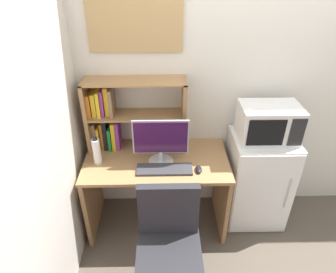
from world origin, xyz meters
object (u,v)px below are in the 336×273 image
object	(u,v)px
monitor	(161,141)
computer_mouse	(199,169)
hutch_bookshelf	(119,115)
mini_fridge	(257,180)
water_bottle	(97,151)
wall_corkboard	(135,25)
desk_chair	(169,255)
keyboard	(164,169)
microwave	(269,123)

from	to	relation	value
monitor	computer_mouse	xyz separation A→B (m)	(0.31, -0.12, -0.20)
hutch_bookshelf	monitor	xyz separation A→B (m)	(0.36, -0.26, -0.10)
computer_mouse	mini_fridge	world-z (taller)	mini_fridge
water_bottle	wall_corkboard	bearing A→B (deg)	45.08
monitor	mini_fridge	bearing A→B (deg)	7.25
computer_mouse	desk_chair	world-z (taller)	desk_chair
keyboard	microwave	bearing A→B (deg)	14.71
computer_mouse	microwave	distance (m)	0.71
computer_mouse	wall_corkboard	distance (m)	1.24
water_bottle	mini_fridge	size ratio (longest dim) A/B	0.27
mini_fridge	desk_chair	size ratio (longest dim) A/B	0.97
microwave	wall_corkboard	world-z (taller)	wall_corkboard
keyboard	desk_chair	bearing A→B (deg)	-87.52
mini_fridge	wall_corkboard	bearing A→B (deg)	167.46
hutch_bookshelf	keyboard	size ratio (longest dim) A/B	1.88
hutch_bookshelf	computer_mouse	bearing A→B (deg)	-29.91
monitor	keyboard	distance (m)	0.24
hutch_bookshelf	monitor	distance (m)	0.45
hutch_bookshelf	wall_corkboard	size ratio (longest dim) A/B	1.16
microwave	mini_fridge	bearing A→B (deg)	-90.25
keyboard	microwave	size ratio (longest dim) A/B	0.93
keyboard	wall_corkboard	size ratio (longest dim) A/B	0.62
monitor	water_bottle	bearing A→B (deg)	179.04
microwave	desk_chair	size ratio (longest dim) A/B	0.52
desk_chair	mini_fridge	bearing A→B (deg)	42.32
computer_mouse	wall_corkboard	xyz separation A→B (m)	(-0.49, 0.48, 1.03)
water_bottle	desk_chair	bearing A→B (deg)	-48.86
microwave	wall_corkboard	size ratio (longest dim) A/B	0.67
keyboard	microwave	world-z (taller)	microwave
wall_corkboard	monitor	bearing A→B (deg)	-62.53
monitor	microwave	world-z (taller)	microwave
microwave	water_bottle	bearing A→B (deg)	-175.66
hutch_bookshelf	microwave	distance (m)	1.27
computer_mouse	microwave	bearing A→B (deg)	22.05
keyboard	mini_fridge	xyz separation A→B (m)	(0.88, 0.23, -0.32)
keyboard	mini_fridge	size ratio (longest dim) A/B	0.49
computer_mouse	wall_corkboard	size ratio (longest dim) A/B	0.14
monitor	desk_chair	size ratio (longest dim) A/B	0.48
hutch_bookshelf	microwave	world-z (taller)	hutch_bookshelf
monitor	microwave	distance (m)	0.92
computer_mouse	wall_corkboard	world-z (taller)	wall_corkboard
water_bottle	monitor	bearing A→B (deg)	-0.96
hutch_bookshelf	desk_chair	size ratio (longest dim) A/B	0.90
computer_mouse	desk_chair	xyz separation A→B (m)	(-0.26, -0.54, -0.37)
hutch_bookshelf	wall_corkboard	distance (m)	0.75
desk_chair	wall_corkboard	world-z (taller)	wall_corkboard
keyboard	microwave	distance (m)	0.95
water_bottle	computer_mouse	bearing A→B (deg)	-9.00
water_bottle	mini_fridge	distance (m)	1.50
hutch_bookshelf	computer_mouse	size ratio (longest dim) A/B	8.35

